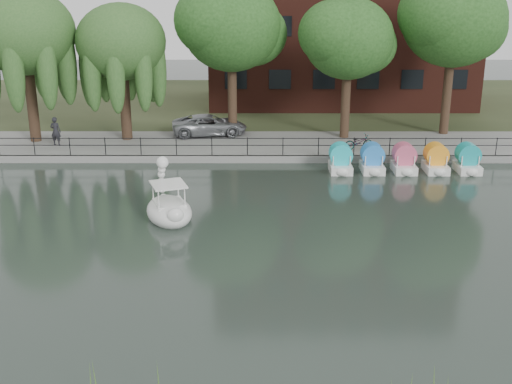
{
  "coord_description": "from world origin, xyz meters",
  "views": [
    {
      "loc": [
        0.54,
        -21.69,
        9.96
      ],
      "look_at": [
        0.5,
        4.0,
        1.3
      ],
      "focal_mm": 45.0,
      "sensor_mm": 36.0,
      "label": 1
    }
  ],
  "objects_px": {
    "bicycle": "(359,141)",
    "swan_boat": "(169,206)",
    "minivan": "(209,123)",
    "pedestrian": "(55,129)"
  },
  "relations": [
    {
      "from": "minivan",
      "to": "swan_boat",
      "type": "bearing_deg",
      "value": 167.52
    },
    {
      "from": "pedestrian",
      "to": "swan_boat",
      "type": "xyz_separation_m",
      "value": [
        8.12,
        -11.1,
        -0.83
      ]
    },
    {
      "from": "pedestrian",
      "to": "swan_boat",
      "type": "bearing_deg",
      "value": 135.65
    },
    {
      "from": "minivan",
      "to": "bicycle",
      "type": "xyz_separation_m",
      "value": [
        8.89,
        -3.62,
        -0.25
      ]
    },
    {
      "from": "bicycle",
      "to": "pedestrian",
      "type": "distance_m",
      "value": 17.85
    },
    {
      "from": "swan_boat",
      "to": "pedestrian",
      "type": "bearing_deg",
      "value": 106.61
    },
    {
      "from": "bicycle",
      "to": "swan_boat",
      "type": "distance_m",
      "value": 14.0
    },
    {
      "from": "bicycle",
      "to": "pedestrian",
      "type": "relative_size",
      "value": 0.87
    },
    {
      "from": "minivan",
      "to": "pedestrian",
      "type": "relative_size",
      "value": 2.72
    },
    {
      "from": "pedestrian",
      "to": "swan_boat",
      "type": "distance_m",
      "value": 13.77
    }
  ]
}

